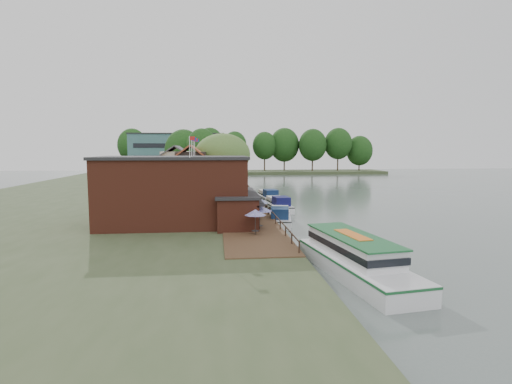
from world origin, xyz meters
name	(u,v)px	position (x,y,z in m)	size (l,w,h in m)	color
ground	(319,229)	(0.00, 0.00, 0.00)	(260.00, 260.00, 0.00)	#53615D
land_bank	(120,193)	(-30.00, 35.00, 0.50)	(50.00, 140.00, 1.00)	#384728
quay_deck	(243,208)	(-8.00, 10.00, 1.05)	(6.00, 50.00, 0.10)	#47301E
quay_rail	(262,204)	(-5.30, 10.50, 1.50)	(0.20, 49.00, 1.00)	black
pub	(193,190)	(-14.00, -1.00, 4.65)	(20.00, 11.00, 7.30)	maroon
hotel_block	(178,156)	(-22.00, 70.00, 7.15)	(25.40, 12.40, 12.30)	#38666B
cottage_a	(192,175)	(-15.00, 14.00, 5.25)	(8.60, 7.60, 8.50)	black
cottage_b	(177,172)	(-18.00, 24.00, 5.25)	(9.60, 8.60, 8.50)	beige
cottage_c	(203,169)	(-14.00, 33.00, 5.25)	(7.60, 7.60, 8.50)	black
willow	(223,167)	(-10.50, 19.00, 6.21)	(8.60, 8.60, 10.43)	#476B2D
umbrella_0	(255,222)	(-8.00, -7.19, 2.29)	(2.01, 2.01, 2.38)	navy
umbrella_1	(260,217)	(-7.32, -4.75, 2.29)	(2.45, 2.45, 2.38)	#1B1B96
umbrella_2	(250,211)	(-7.86, -0.32, 2.29)	(1.94, 1.94, 2.38)	navy
umbrella_3	(260,209)	(-6.68, 1.03, 2.29)	(1.97, 1.97, 2.38)	navy
umbrella_4	(246,204)	(-7.98, 4.89, 2.29)	(2.24, 2.24, 2.38)	#1A4890
umbrella_5	(249,201)	(-7.27, 8.29, 2.29)	(2.07, 2.07, 2.38)	navy
cruiser_0	(280,215)	(-3.92, 3.77, 1.10)	(2.98, 9.22, 2.21)	white
cruiser_1	(278,203)	(-2.56, 14.03, 1.13)	(3.03, 9.40, 2.26)	white
cruiser_2	(268,195)	(-2.67, 24.24, 1.12)	(3.02, 9.34, 2.24)	white
tour_boat	(356,256)	(-1.70, -16.56, 1.46)	(3.77, 13.36, 2.91)	silver
swan	(349,261)	(-1.21, -13.52, 0.22)	(0.44, 0.44, 0.44)	white
bank_tree_0	(202,157)	(-14.48, 43.56, 7.21)	(6.48, 6.48, 12.42)	#143811
bank_tree_1	(184,156)	(-18.96, 51.02, 7.29)	(8.88, 8.88, 12.58)	#143811
bank_tree_2	(192,161)	(-17.45, 56.70, 6.09)	(6.01, 6.01, 10.19)	#143811
bank_tree_3	(201,156)	(-15.99, 79.88, 7.00)	(7.05, 7.05, 12.01)	#143811
bank_tree_4	(203,154)	(-15.59, 86.19, 7.27)	(6.94, 6.94, 12.54)	#143811
bank_tree_5	(197,153)	(-17.96, 93.59, 7.58)	(7.48, 7.48, 13.15)	#143811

